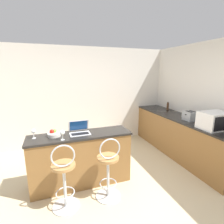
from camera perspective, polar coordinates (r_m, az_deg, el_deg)
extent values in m
plane|color=beige|center=(3.10, 2.37, -26.39)|extent=(20.00, 20.00, 0.00)
cube|color=silver|center=(4.81, -8.50, 4.94)|extent=(12.00, 0.06, 2.60)
cube|color=olive|center=(3.23, -9.96, -15.21)|extent=(1.70, 0.45, 0.90)
cube|color=black|center=(3.04, -10.31, -7.43)|extent=(1.73, 0.48, 0.03)
cube|color=olive|center=(4.53, 21.12, -7.44)|extent=(0.64, 2.93, 0.90)
cube|color=black|center=(4.40, 21.62, -1.71)|extent=(0.67, 2.96, 0.03)
cylinder|color=silver|center=(3.05, -14.73, -27.55)|extent=(0.40, 0.40, 0.02)
cylinder|color=silver|center=(2.85, -15.15, -22.45)|extent=(0.04, 0.04, 0.66)
torus|color=silver|center=(2.91, -15.02, -24.09)|extent=(0.28, 0.28, 0.02)
cylinder|color=#B7844C|center=(2.66, -15.60, -16.46)|extent=(0.34, 0.34, 0.04)
torus|color=silver|center=(2.49, -15.71, -13.67)|extent=(0.32, 0.02, 0.32)
cylinder|color=silver|center=(3.14, -1.26, -25.65)|extent=(0.40, 0.40, 0.02)
cylinder|color=silver|center=(2.94, -1.30, -20.60)|extent=(0.04, 0.04, 0.66)
torus|color=silver|center=(3.00, -1.29, -22.22)|extent=(0.28, 0.28, 0.02)
cylinder|color=#B7844C|center=(2.77, -1.33, -14.74)|extent=(0.34, 0.34, 0.04)
torus|color=silver|center=(2.60, -0.70, -11.94)|extent=(0.32, 0.02, 0.32)
cube|color=silver|center=(3.04, -10.39, -7.01)|extent=(0.34, 0.22, 0.01)
cube|color=black|center=(3.02, -10.35, -7.00)|extent=(0.29, 0.12, 0.00)
cube|color=silver|center=(3.11, -10.84, -4.36)|extent=(0.34, 0.08, 0.20)
cube|color=#19478C|center=(3.11, -10.83, -4.35)|extent=(0.30, 0.06, 0.17)
cube|color=white|center=(3.73, 30.52, -2.39)|extent=(0.53, 0.38, 0.32)
cube|color=black|center=(3.57, 32.40, -3.23)|extent=(0.37, 0.01, 0.25)
cube|color=#9EA3A8|center=(4.15, 24.20, -1.17)|extent=(0.24, 0.24, 0.19)
cube|color=black|center=(4.09, 23.84, 0.12)|extent=(0.05, 0.17, 0.00)
cube|color=black|center=(4.16, 24.81, 0.22)|extent=(0.05, 0.17, 0.00)
cube|color=black|center=(4.05, 22.92, -0.80)|extent=(0.02, 0.02, 0.02)
cylinder|color=white|center=(4.37, 22.28, -0.97)|extent=(0.08, 0.08, 0.10)
torus|color=white|center=(4.40, 22.77, -0.85)|extent=(0.01, 0.06, 0.06)
cylinder|color=#4C2D19|center=(5.05, 17.73, 1.71)|extent=(0.06, 0.06, 0.18)
sphere|color=#4C2D19|center=(5.03, 17.81, 2.93)|extent=(0.04, 0.04, 0.04)
cylinder|color=silver|center=(2.85, -15.80, -8.72)|extent=(0.06, 0.06, 0.00)
cylinder|color=silver|center=(2.84, -15.86, -7.89)|extent=(0.01, 0.01, 0.08)
sphere|color=silver|center=(2.81, -15.95, -6.46)|extent=(0.08, 0.08, 0.08)
cylinder|color=silver|center=(3.04, -18.36, -7.01)|extent=(0.21, 0.21, 0.05)
sphere|color=red|center=(3.04, -19.00, -6.05)|extent=(0.07, 0.07, 0.07)
sphere|color=orange|center=(3.05, -19.00, -6.09)|extent=(0.06, 0.06, 0.06)
sphere|color=#66B233|center=(3.06, -18.23, -5.95)|extent=(0.06, 0.06, 0.06)
cylinder|color=silver|center=(3.07, -24.11, -7.81)|extent=(0.06, 0.06, 0.00)
cylinder|color=silver|center=(3.06, -24.19, -7.00)|extent=(0.01, 0.01, 0.09)
sphere|color=silver|center=(3.03, -24.32, -5.69)|extent=(0.07, 0.07, 0.07)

